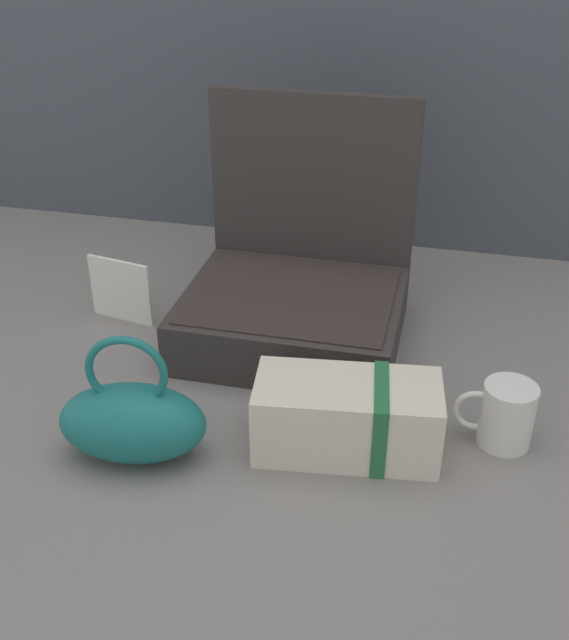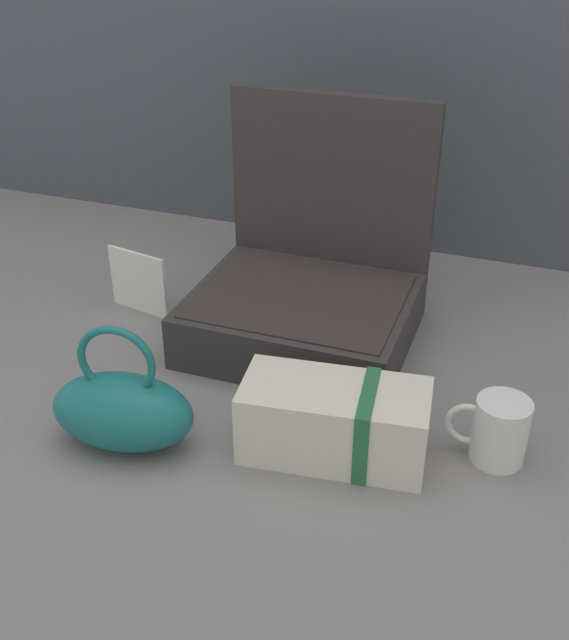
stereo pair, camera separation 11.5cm
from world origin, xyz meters
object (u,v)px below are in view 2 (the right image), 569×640
object	(u,v)px
cream_toiletry_bag	(337,421)
coffee_mug	(498,430)
open_suitcase	(308,290)
teal_pouch_handbag	(123,409)
info_card_left	(138,282)

from	to	relation	value
cream_toiletry_bag	coffee_mug	distance (m)	0.22
open_suitcase	coffee_mug	bearing A→B (deg)	-33.42
cream_toiletry_bag	open_suitcase	bearing A→B (deg)	115.33
open_suitcase	teal_pouch_handbag	distance (m)	0.40
teal_pouch_handbag	info_card_left	size ratio (longest dim) A/B	1.76
open_suitcase	info_card_left	distance (m)	0.32
cream_toiletry_bag	info_card_left	world-z (taller)	info_card_left
cream_toiletry_bag	info_card_left	distance (m)	0.52
coffee_mug	info_card_left	xyz separation A→B (m)	(-0.66, 0.20, 0.01)
cream_toiletry_bag	coffee_mug	size ratio (longest dim) A/B	2.37
open_suitcase	cream_toiletry_bag	bearing A→B (deg)	-64.67
open_suitcase	teal_pouch_handbag	size ratio (longest dim) A/B	1.80
open_suitcase	info_card_left	world-z (taller)	open_suitcase
cream_toiletry_bag	teal_pouch_handbag	bearing A→B (deg)	-163.75
coffee_mug	info_card_left	distance (m)	0.69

